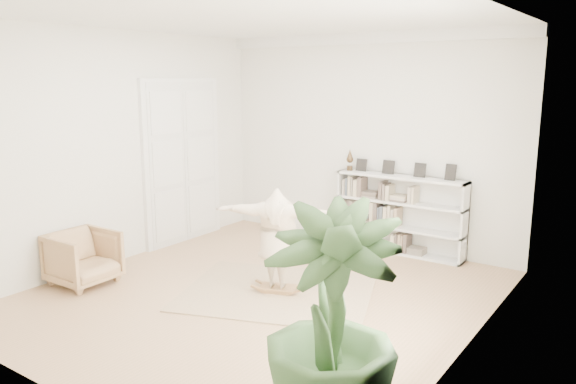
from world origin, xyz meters
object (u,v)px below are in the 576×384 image
at_px(person, 277,236).
at_px(houseplant, 331,324).
at_px(armchair, 83,258).
at_px(bookshelf, 399,215).
at_px(rocker_board, 278,288).

xyz_separation_m(person, houseplant, (2.15, -2.26, 0.16)).
height_order(armchair, person, person).
bearing_deg(bookshelf, armchair, -127.88).
relative_size(bookshelf, armchair, 2.64).
relative_size(armchair, rocker_board, 1.52).
bearing_deg(person, armchair, 7.30).
bearing_deg(armchair, rocker_board, -63.14).
bearing_deg(bookshelf, rocker_board, -102.73).
relative_size(bookshelf, person, 1.31).
bearing_deg(rocker_board, bookshelf, 56.90).
distance_m(rocker_board, person, 0.74).
xyz_separation_m(rocker_board, houseplant, (2.15, -2.26, 0.90)).
bearing_deg(bookshelf, houseplant, -72.33).
distance_m(rocker_board, houseplant, 3.24).
relative_size(rocker_board, houseplant, 0.29).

